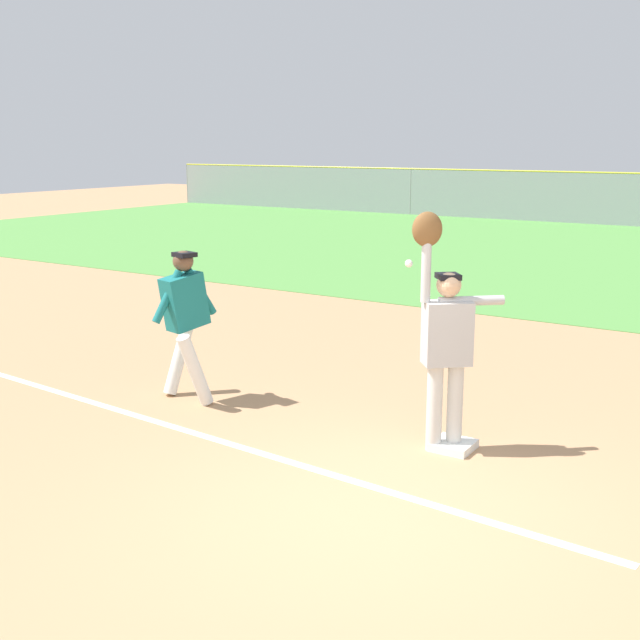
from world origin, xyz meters
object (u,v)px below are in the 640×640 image
parked_car_tan (620,201)px  runner (185,315)px  first_base (453,445)px  fielder (445,336)px  parked_car_black (478,196)px  baseball (409,263)px

parked_car_tan → runner: bearing=-93.1°
first_base → fielder: bearing=-147.2°
parked_car_black → first_base: bearing=-70.6°
first_base → parked_car_black: size_ratio=0.08×
fielder → baseball: fielder is taller
runner → baseball: 2.83m
runner → parked_car_black: bearing=119.0°
runner → parked_car_black: runner is taller
first_base → parked_car_tan: size_ratio=0.08×
parked_car_black → parked_car_tan: bearing=-2.3°
first_base → baseball: baseball is taller
fielder → runner: fielder is taller
parked_car_black → parked_car_tan: (5.71, 0.00, 0.00)m
parked_car_tan → baseball: bearing=-87.1°
baseball → parked_car_tan: 25.71m
first_base → runner: bearing=-175.8°
fielder → runner: 3.09m
fielder → runner: bearing=52.4°
first_base → fielder: (-0.09, -0.06, 1.08)m
baseball → first_base: bearing=14.5°
first_base → runner: runner is taller
baseball → parked_car_black: size_ratio=0.02×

